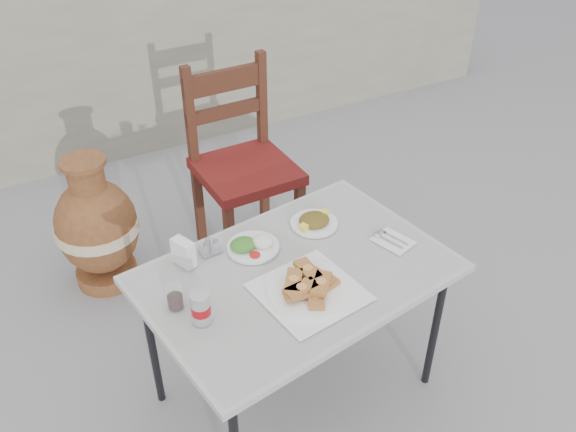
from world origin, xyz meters
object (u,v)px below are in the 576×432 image
salad_chopped_plate (314,221)px  napkin_holder (184,253)px  condiment_caddy (210,247)px  salad_rice_plate (252,245)px  terracotta_urn (97,227)px  chair (242,164)px  pide_plate (309,285)px  cafe_table (296,280)px  soda_can (201,308)px  cola_glass (175,299)px

salad_chopped_plate → napkin_holder: size_ratio=1.81×
napkin_holder → condiment_caddy: (0.11, 0.02, -0.03)m
salad_rice_plate → terracotta_urn: bearing=115.4°
salad_rice_plate → chair: (0.32, 0.79, -0.15)m
pide_plate → cafe_table: bearing=81.6°
terracotta_urn → napkin_holder: bearing=-78.9°
cafe_table → soda_can: bearing=-169.1°
napkin_holder → salad_chopped_plate: bearing=-23.5°
soda_can → condiment_caddy: (0.16, 0.32, -0.04)m
salad_chopped_plate → soda_can: (-0.59, -0.29, 0.04)m
salad_chopped_plate → cola_glass: bearing=-164.1°
cafe_table → chair: size_ratio=1.15×
pide_plate → salad_rice_plate: pide_plate is taller
salad_rice_plate → cola_glass: size_ratio=2.41×
soda_can → cafe_table: bearing=10.9°
pide_plate → napkin_holder: size_ratio=3.56×
salad_chopped_plate → condiment_caddy: condiment_caddy is taller
chair → terracotta_urn: size_ratio=1.46×
cola_glass → napkin_holder: bearing=62.0°
soda_can → napkin_holder: soda_can is taller
salad_chopped_plate → chair: 0.78m
salad_rice_plate → chair: bearing=68.2°
cola_glass → condiment_caddy: bearing=45.8°
salad_chopped_plate → condiment_caddy: (-0.43, 0.04, 0.00)m
condiment_caddy → pide_plate: bearing=-59.8°
pide_plate → salad_rice_plate: size_ratio=1.87×
pide_plate → condiment_caddy: pide_plate is taller
cola_glass → chair: size_ratio=0.08×
condiment_caddy → chair: (0.46, 0.73, -0.15)m
cola_glass → soda_can: bearing=-62.8°
cola_glass → terracotta_urn: cola_glass is taller
soda_can → terracotta_urn: 1.23m
soda_can → chair: (0.63, 1.05, -0.19)m
cola_glass → condiment_caddy: (0.22, 0.22, -0.02)m
salad_chopped_plate → soda_can: 0.66m
condiment_caddy → terracotta_urn: size_ratio=0.11×
chair → terracotta_urn: chair is taller
salad_rice_plate → napkin_holder: bearing=171.8°
salad_rice_plate → napkin_holder: napkin_holder is taller
soda_can → condiment_caddy: 0.37m
chair → salad_rice_plate: bearing=-113.0°
soda_can → napkin_holder: 0.31m
cafe_table → soda_can: 0.42m
cafe_table → condiment_caddy: size_ratio=14.91×
salad_rice_plate → soda_can: soda_can is taller
pide_plate → soda_can: size_ratio=3.24×
pide_plate → soda_can: 0.38m
soda_can → pide_plate: bearing=-7.0°
salad_rice_plate → soda_can: 0.41m
salad_chopped_plate → chair: (0.03, 0.77, -0.14)m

